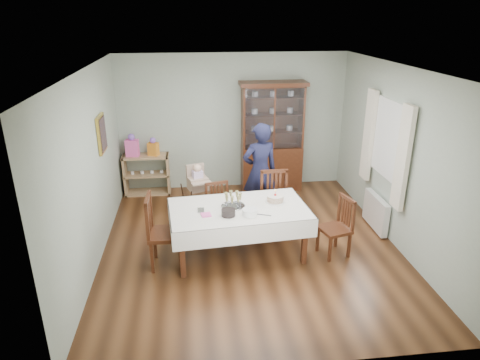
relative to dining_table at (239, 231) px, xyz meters
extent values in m
plane|color=#593319|center=(0.20, 0.24, -0.38)|extent=(5.00, 5.00, 0.00)
plane|color=#9EAA99|center=(0.20, 2.74, 0.97)|extent=(4.50, 0.00, 4.50)
plane|color=#9EAA99|center=(-2.05, 0.24, 0.97)|extent=(0.00, 5.00, 5.00)
plane|color=#9EAA99|center=(2.45, 0.24, 0.97)|extent=(0.00, 5.00, 5.00)
plane|color=white|center=(0.20, 0.24, 2.32)|extent=(5.00, 5.00, 0.00)
cube|color=#482312|center=(0.00, 0.00, 0.34)|extent=(1.98, 1.21, 0.06)
cube|color=silver|center=(0.00, 0.00, 0.37)|extent=(2.09, 1.32, 0.01)
cube|color=#482312|center=(0.95, 2.50, 0.07)|extent=(1.20, 0.45, 0.90)
cube|color=white|center=(0.95, 2.31, 1.12)|extent=(1.12, 0.01, 1.16)
cube|color=#482312|center=(0.95, 2.50, 1.76)|extent=(1.30, 0.48, 0.07)
cube|color=tan|center=(-1.55, 2.52, -0.36)|extent=(0.90, 0.38, 0.04)
cube|color=tan|center=(-1.55, 2.52, 0.02)|extent=(0.90, 0.38, 0.03)
cube|color=tan|center=(-1.55, 2.52, 0.40)|extent=(0.90, 0.38, 0.04)
cube|color=tan|center=(-1.97, 2.52, 0.02)|extent=(0.04, 0.38, 0.80)
cube|color=tan|center=(-1.13, 2.52, 0.02)|extent=(0.04, 0.38, 0.80)
cube|color=gold|center=(-2.02, 1.04, 1.27)|extent=(0.04, 0.48, 0.58)
cube|color=white|center=(2.42, 0.54, 1.17)|extent=(0.04, 1.02, 1.22)
cube|color=silver|center=(2.36, -0.08, 1.07)|extent=(0.07, 0.30, 1.55)
cube|color=silver|center=(2.36, 1.16, 1.07)|extent=(0.07, 0.30, 1.55)
cube|color=white|center=(2.36, 0.54, -0.08)|extent=(0.10, 0.80, 0.55)
cube|color=#482312|center=(-0.23, 0.54, 0.02)|extent=(0.48, 0.48, 0.05)
cube|color=#482312|center=(-0.27, 0.72, 0.27)|extent=(0.38, 0.12, 0.47)
cube|color=#482312|center=(0.66, 0.53, 0.09)|extent=(0.47, 0.47, 0.05)
cube|color=#482312|center=(0.66, 0.74, 0.38)|extent=(0.45, 0.05, 0.55)
cube|color=#482312|center=(-1.05, -0.18, 0.11)|extent=(0.50, 0.50, 0.05)
cube|color=#482312|center=(-1.27, -0.17, 0.41)|extent=(0.06, 0.46, 0.57)
cube|color=#482312|center=(1.40, -0.18, 0.03)|extent=(0.50, 0.50, 0.05)
cube|color=#482312|center=(1.58, -0.13, 0.28)|extent=(0.14, 0.38, 0.48)
imported|color=black|center=(0.51, 1.22, 0.47)|extent=(0.69, 0.53, 1.71)
cube|color=tan|center=(-0.56, 1.36, 0.24)|extent=(0.39, 0.37, 0.23)
cube|color=tan|center=(-0.56, 1.36, 0.42)|extent=(0.32, 0.15, 0.26)
cube|color=tan|center=(-0.56, 1.36, 0.31)|extent=(0.37, 0.25, 0.03)
cube|color=silver|center=(-0.56, 1.36, 0.39)|extent=(0.20, 0.18, 0.17)
sphere|color=beige|center=(-0.56, 1.36, 0.52)|extent=(0.14, 0.14, 0.14)
cylinder|color=silver|center=(-0.08, 0.05, 0.38)|extent=(0.35, 0.35, 0.01)
torus|color=silver|center=(-0.08, 0.05, 0.39)|extent=(0.35, 0.35, 0.01)
cylinder|color=white|center=(0.56, 0.14, 0.38)|extent=(0.29, 0.29, 0.02)
cylinder|color=brown|center=(0.56, 0.14, 0.43)|extent=(0.25, 0.25, 0.09)
cylinder|color=silver|center=(0.56, 0.14, 0.48)|extent=(0.25, 0.25, 0.01)
cylinder|color=#F24C4C|center=(0.56, 0.14, 0.52)|extent=(0.01, 0.01, 0.07)
sphere|color=yellow|center=(0.56, 0.14, 0.56)|extent=(0.02, 0.02, 0.02)
cylinder|color=black|center=(-0.17, -0.23, 0.42)|extent=(0.20, 0.20, 0.09)
cylinder|color=white|center=(0.13, -0.26, 0.42)|extent=(0.25, 0.25, 0.09)
cube|color=#F158AB|center=(-0.48, -0.19, 0.38)|extent=(0.15, 0.15, 0.02)
cube|color=silver|center=(0.30, -0.28, 0.38)|extent=(0.24, 0.11, 0.01)
cube|color=#F158AB|center=(-1.78, 2.50, 0.58)|extent=(0.26, 0.18, 0.33)
sphere|color=#E533B2|center=(-1.78, 2.50, 0.80)|extent=(0.13, 0.13, 0.13)
cube|color=orange|center=(-1.38, 2.50, 0.54)|extent=(0.23, 0.20, 0.25)
sphere|color=#E533B2|center=(-1.38, 2.50, 0.71)|extent=(0.12, 0.12, 0.12)
camera|label=1|loc=(-0.64, -5.58, 3.02)|focal=32.00mm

